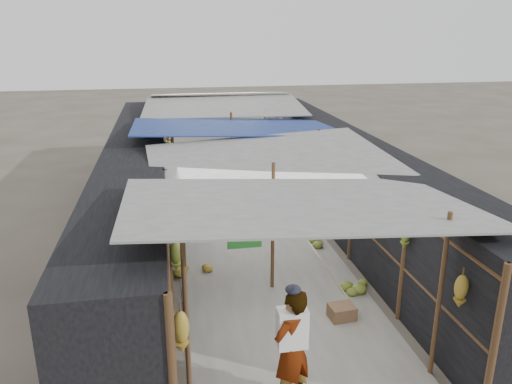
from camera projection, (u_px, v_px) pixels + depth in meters
aisle_slab at (245, 224)px, 13.31m from camera, size 3.60×16.00×0.02m
stall_left at (138, 189)px, 12.50m from camera, size 1.40×15.00×2.30m
stall_right at (343, 178)px, 13.42m from camera, size 1.40×15.00×2.30m
crate_near at (255, 222)px, 13.00m from camera, size 0.59×0.49×0.33m
crate_mid at (342, 312)px, 8.91m from camera, size 0.48×0.40×0.27m
crate_back at (224, 216)px, 13.50m from camera, size 0.43×0.35×0.26m
black_basin at (303, 221)px, 13.28m from camera, size 0.66×0.66×0.20m
vendor_elderly at (292, 348)px, 6.69m from camera, size 0.76×0.70×1.75m
shopper_blue at (204, 202)px, 12.65m from camera, size 0.76×0.60×1.55m
vendor_seated at (304, 202)px, 13.69m from camera, size 0.40×0.61×0.89m
market_canopy at (243, 133)px, 12.89m from camera, size 5.62×15.20×2.77m
hanging_bananas at (237, 166)px, 12.80m from camera, size 3.96×14.24×0.78m
floor_bananas at (262, 216)px, 13.48m from camera, size 3.87×8.48×0.35m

